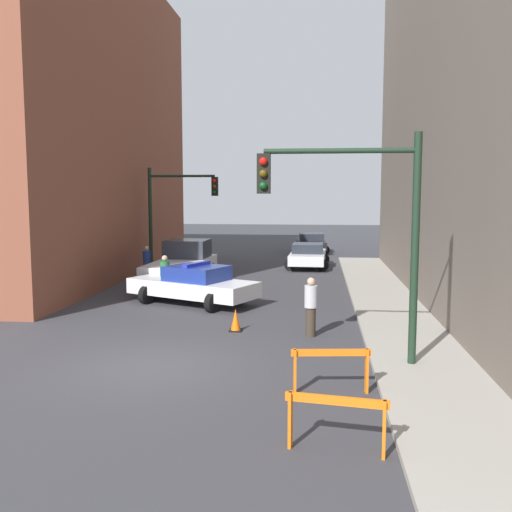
% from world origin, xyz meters
% --- Properties ---
extents(ground_plane, '(120.00, 120.00, 0.00)m').
position_xyz_m(ground_plane, '(0.00, 0.00, 0.00)').
color(ground_plane, '#38383D').
extents(sidewalk_right, '(2.40, 44.00, 0.12)m').
position_xyz_m(sidewalk_right, '(6.20, 0.00, 0.06)').
color(sidewalk_right, '#9E998E').
rests_on(sidewalk_right, ground_plane).
extents(traffic_light_near, '(3.64, 0.35, 5.20)m').
position_xyz_m(traffic_light_near, '(4.73, 0.49, 3.53)').
color(traffic_light_near, black).
rests_on(traffic_light_near, sidewalk_right).
extents(traffic_light_far, '(3.44, 0.35, 5.20)m').
position_xyz_m(traffic_light_far, '(-3.30, 14.60, 3.40)').
color(traffic_light_far, black).
rests_on(traffic_light_far, ground_plane).
extents(police_car, '(5.04, 3.66, 1.52)m').
position_xyz_m(police_car, '(-0.67, 7.38, 0.72)').
color(police_car, white).
rests_on(police_car, ground_plane).
extents(white_truck, '(2.78, 5.48, 1.90)m').
position_xyz_m(white_truck, '(-2.12, 11.68, 0.91)').
color(white_truck, silver).
rests_on(white_truck, ground_plane).
extents(parked_car_near, '(2.37, 4.36, 1.31)m').
position_xyz_m(parked_car_near, '(3.21, 17.96, 0.67)').
color(parked_car_near, silver).
rests_on(parked_car_near, ground_plane).
extents(parked_car_mid, '(2.47, 4.42, 1.31)m').
position_xyz_m(parked_car_mid, '(3.29, 25.91, 0.67)').
color(parked_car_mid, black).
rests_on(parked_car_mid, ground_plane).
extents(pedestrian_crossing, '(0.51, 0.51, 1.66)m').
position_xyz_m(pedestrian_crossing, '(-1.98, 8.27, 0.86)').
color(pedestrian_crossing, black).
rests_on(pedestrian_crossing, ground_plane).
extents(pedestrian_corner, '(0.50, 0.50, 1.66)m').
position_xyz_m(pedestrian_corner, '(-3.78, 11.87, 0.86)').
color(pedestrian_corner, '#474C66').
rests_on(pedestrian_corner, ground_plane).
extents(pedestrian_sidewalk, '(0.39, 0.39, 1.66)m').
position_xyz_m(pedestrian_sidewalk, '(3.57, 3.19, 0.86)').
color(pedestrian_sidewalk, '#382D23').
rests_on(pedestrian_sidewalk, ground_plane).
extents(barrier_front, '(1.59, 0.38, 0.90)m').
position_xyz_m(barrier_front, '(4.05, -3.99, 0.62)').
color(barrier_front, orange).
rests_on(barrier_front, ground_plane).
extents(barrier_mid, '(1.59, 0.35, 0.90)m').
position_xyz_m(barrier_mid, '(4.03, -1.34, 0.62)').
color(barrier_mid, orange).
rests_on(barrier_mid, ground_plane).
extents(traffic_cone, '(0.36, 0.36, 0.66)m').
position_xyz_m(traffic_cone, '(1.39, 3.56, 0.32)').
color(traffic_cone, black).
rests_on(traffic_cone, ground_plane).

